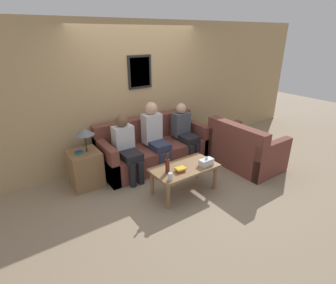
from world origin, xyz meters
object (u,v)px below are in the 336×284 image
Objects in this scene: person_left at (127,146)px; wine_bottle at (168,165)px; person_right at (184,130)px; drinking_glass at (170,177)px; coffee_table at (184,170)px; couch_main at (153,149)px; couch_side at (244,151)px; person_middle at (155,134)px.

wine_bottle is at bearing -77.30° from person_left.
person_left is 1.00× the size of person_right.
person_right is at bearing 45.06° from drinking_glass.
coffee_table is 9.75× the size of drinking_glass.
person_right is at bearing 41.97° from wine_bottle.
person_right is at bearing -15.30° from couch_main.
couch_side is at bearing -22.95° from person_left.
couch_side is at bearing -50.45° from person_right.
couch_side is 4.10× the size of wine_bottle.
coffee_table is (-0.13, -1.14, 0.08)m from couch_main.
person_middle is 0.67m from person_right.
person_middle is at bearing 7.06° from person_left.
drinking_glass is 1.64m from person_right.
couch_main is at bearing 74.40° from person_middle.
person_right is (-0.74, 0.90, 0.29)m from couch_side.
drinking_glass is at bearing -83.78° from person_left.
person_right is at bearing 39.55° from couch_side.
person_left is at bearing -172.94° from person_middle.
wine_bottle is at bearing -111.41° from couch_main.
person_middle is (0.49, 1.19, 0.17)m from drinking_glass.
person_left reaches higher than couch_main.
couch_side is at bearing 7.84° from drinking_glass.
person_right reaches higher than couch_side.
couch_side is 1.04× the size of person_middle.
person_left and person_right have the same top height.
drinking_glass is at bearing -113.65° from wine_bottle.
drinking_glass is at bearing -112.42° from person_middle.
couch_side is at bearing 2.63° from coffee_table.
drinking_glass is 0.10× the size of person_right.
person_left is (-0.65, -0.21, 0.30)m from couch_main.
drinking_glass is (-0.40, -0.19, 0.12)m from coffee_table.
person_middle reaches higher than wine_bottle.
person_middle reaches higher than drinking_glass.
couch_side is (1.37, -1.07, 0.00)m from couch_main.
couch_main is 1.88× the size of person_right.
person_right reaches higher than wine_bottle.
wine_bottle is 1.44m from person_right.
couch_side is 1.73m from person_middle.
drinking_glass is at bearing -111.74° from couch_main.
coffee_table is 1.04m from person_middle.
couch_main is 1.88× the size of person_left.
person_right is (0.63, -0.17, 0.30)m from couch_main.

